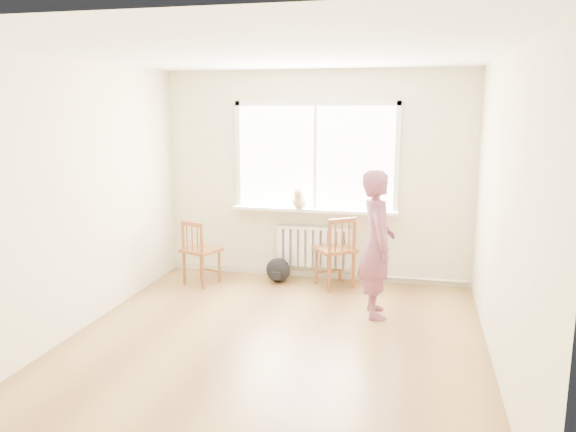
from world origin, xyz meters
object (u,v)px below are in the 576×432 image
Objects in this scene: person at (377,244)px; cat at (300,200)px; chair_right at (337,252)px; backpack at (278,270)px; chair_left at (199,252)px.

person is 1.51m from cat.
backpack is (-0.77, 0.05, -0.30)m from chair_right.
person is at bearing -46.68° from cat.
person reaches higher than chair_right.
person reaches higher than cat.
chair_left is 1.45m from cat.
chair_right is at bearing -149.97° from chair_left.
chair_right is 1.06m from person.
chair_left is 1.04m from backpack.
chair_right is 0.82m from cat.
chair_right is 2.85× the size of backpack.
chair_left is 2.37m from person.
person is (2.27, -0.57, 0.37)m from chair_left.
cat is at bearing 29.13° from backpack.
cat is (1.21, 0.47, 0.65)m from chair_left.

